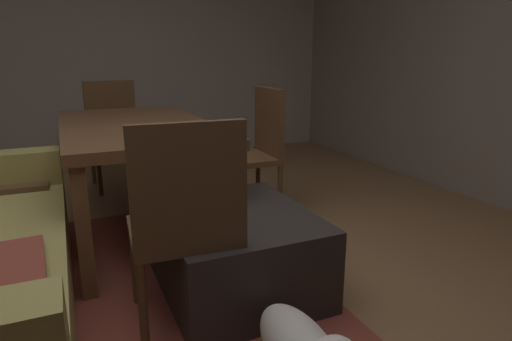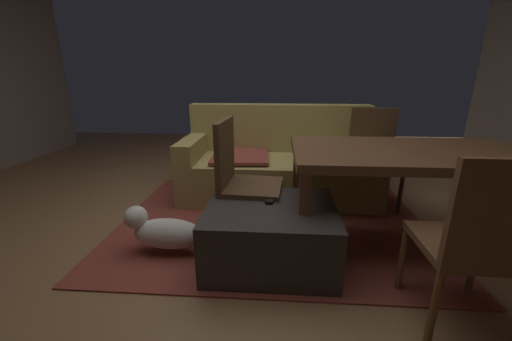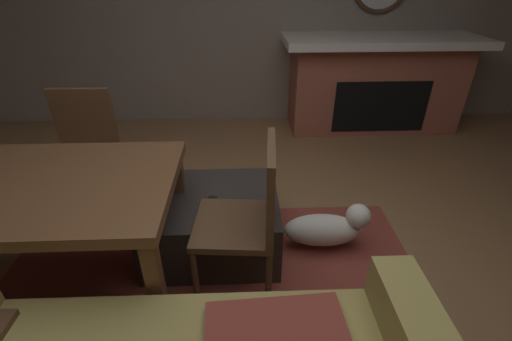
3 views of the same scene
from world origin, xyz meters
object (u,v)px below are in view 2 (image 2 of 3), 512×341
object	(u,v)px
tv_remote	(271,199)
dining_chair_west	(240,175)
couch	(278,165)
potted_plant	(498,172)
dining_chair_south	(481,238)
small_dog	(163,231)
ottoman_coffee_table	(270,234)
dining_table	(410,160)
dining_chair_north	(373,151)

from	to	relation	value
tv_remote	dining_chair_west	size ratio (longest dim) A/B	0.17
tv_remote	couch	bearing A→B (deg)	96.42
couch	potted_plant	world-z (taller)	couch
tv_remote	potted_plant	bearing A→B (deg)	38.62
dining_chair_south	small_dog	bearing A→B (deg)	161.29
ottoman_coffee_table	dining_chair_west	distance (m)	0.50
couch	dining_chair_west	xyz separation A→B (m)	(-0.29, -0.96, 0.20)
small_dog	potted_plant	bearing A→B (deg)	24.27
couch	tv_remote	bearing A→B (deg)	-92.43
dining_chair_south	dining_chair_west	xyz separation A→B (m)	(-1.21, 0.85, 0.00)
ottoman_coffee_table	dining_chair_south	world-z (taller)	dining_chair_south
tv_remote	small_dog	size ratio (longest dim) A/B	0.28
potted_plant	dining_table	bearing A→B (deg)	-140.86
dining_chair_north	potted_plant	xyz separation A→B (m)	(1.45, 0.34, -0.29)
dining_chair_south	small_dog	distance (m)	1.86
couch	ottoman_coffee_table	bearing A→B (deg)	-92.16
dining_chair_south	ottoman_coffee_table	bearing A→B (deg)	150.89
ottoman_coffee_table	dining_chair_south	distance (m)	1.15
ottoman_coffee_table	dining_chair_south	xyz separation A→B (m)	(0.97, -0.54, 0.32)
couch	dining_chair_south	xyz separation A→B (m)	(0.92, -1.81, 0.20)
potted_plant	couch	bearing A→B (deg)	-174.93
couch	ottoman_coffee_table	size ratio (longest dim) A/B	2.30
dining_chair_west	potted_plant	world-z (taller)	dining_chair_west
dining_table	dining_chair_south	xyz separation A→B (m)	(-0.00, -0.84, -0.14)
couch	dining_chair_west	size ratio (longest dim) A/B	2.11
dining_chair_west	potted_plant	size ratio (longest dim) A/B	2.18
tv_remote	dining_chair_north	size ratio (longest dim) A/B	0.17
dining_chair_north	potted_plant	size ratio (longest dim) A/B	2.18
dining_chair_west	potted_plant	xyz separation A→B (m)	(2.66, 1.17, -0.29)
dining_chair_north	dining_chair_west	xyz separation A→B (m)	(-1.22, -0.83, 0.00)
dining_chair_north	small_dog	bearing A→B (deg)	-147.77
dining_chair_north	dining_chair_south	distance (m)	1.68
dining_chair_north	dining_chair_west	distance (m)	1.47
small_dog	couch	bearing A→B (deg)	56.55
dining_chair_west	small_dog	world-z (taller)	dining_chair_west
dining_table	dining_chair_west	world-z (taller)	dining_chair_west
dining_table	dining_chair_north	size ratio (longest dim) A/B	1.77
small_dog	dining_table	bearing A→B (deg)	8.34
ottoman_coffee_table	small_dog	xyz separation A→B (m)	(-0.76, 0.05, -0.03)
dining_chair_north	couch	bearing A→B (deg)	171.97
dining_table	dining_chair_south	distance (m)	0.85
potted_plant	small_dog	bearing A→B (deg)	-155.73
tv_remote	dining_chair_north	bearing A→B (deg)	55.83
ottoman_coffee_table	potted_plant	size ratio (longest dim) A/B	1.99
tv_remote	small_dog	world-z (taller)	tv_remote
tv_remote	dining_chair_south	bearing A→B (deg)	-24.29
dining_chair_north	small_dog	size ratio (longest dim) A/B	1.64
dining_chair_north	dining_chair_south	xyz separation A→B (m)	(-0.00, -1.68, 0.00)
tv_remote	potted_plant	xyz separation A→B (m)	(2.42, 1.39, -0.19)
couch	small_dog	size ratio (longest dim) A/B	3.46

